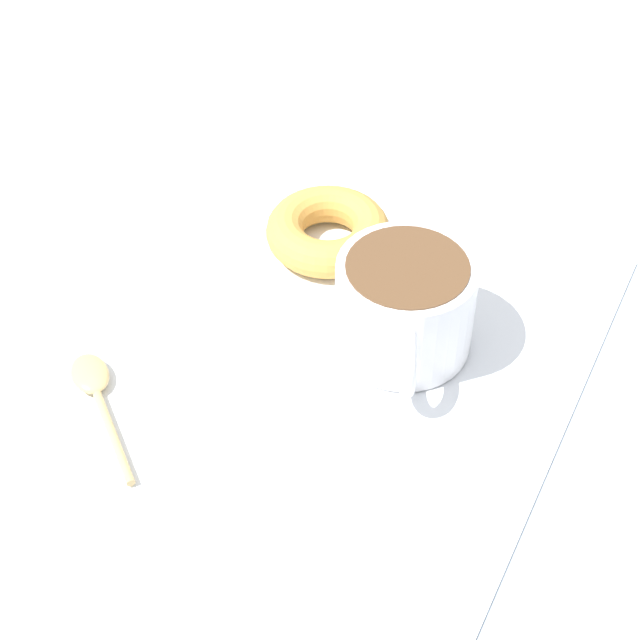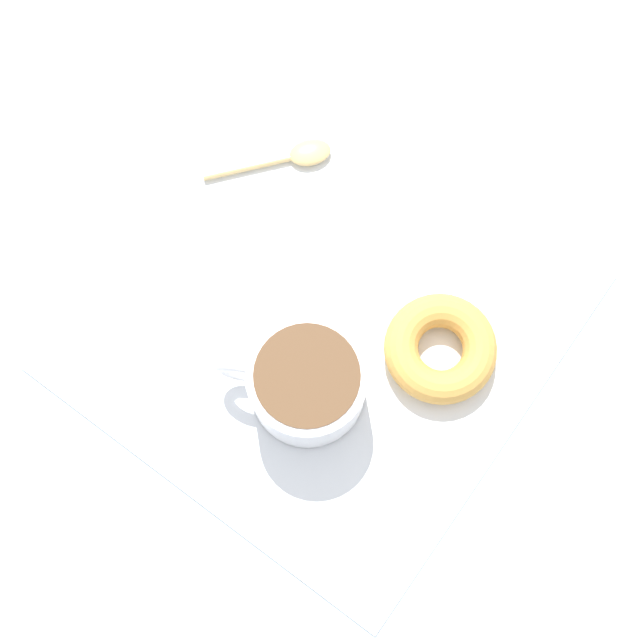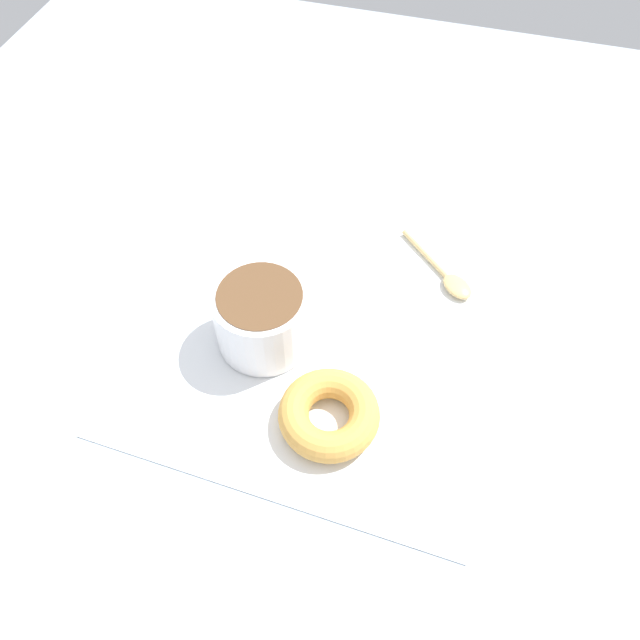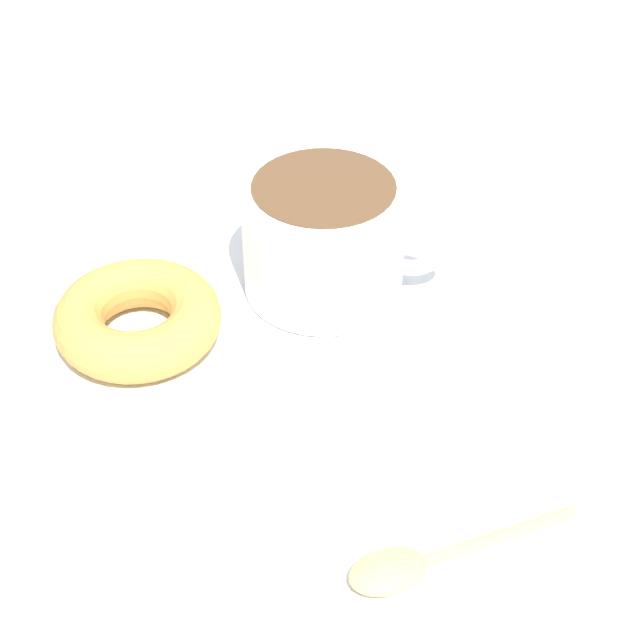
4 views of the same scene
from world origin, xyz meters
TOP-DOWN VIEW (x-y plane):
  - ground_plane at (0.00, 0.00)cm, footprint 120.00×120.00cm
  - napkin at (1.69, -0.45)cm, footprint 36.55×36.55cm
  - coffee_cup at (3.73, -5.56)cm, footprint 11.43×9.09cm
  - donut at (10.93, 3.00)cm, footprint 9.07×9.07cm
  - spoon at (-8.29, 10.85)cm, footprint 8.67×9.21cm

SIDE VIEW (x-z plane):
  - ground_plane at x=0.00cm, z-range -2.00..0.00cm
  - napkin at x=1.69cm, z-range 0.00..0.30cm
  - spoon at x=-8.29cm, z-range 0.26..1.16cm
  - donut at x=10.93cm, z-range 0.30..3.06cm
  - coffee_cup at x=3.73cm, z-range 0.44..7.28cm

